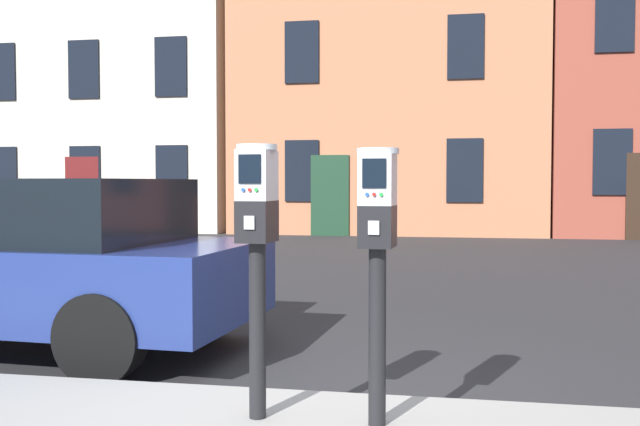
% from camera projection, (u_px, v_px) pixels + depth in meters
% --- Properties ---
extents(ground_plane, '(160.00, 160.00, 0.00)m').
position_uv_depth(ground_plane, '(272.00, 422.00, 4.25)').
color(ground_plane, '#28282B').
extents(parking_meter_near_kerb, '(0.23, 0.26, 1.45)m').
position_uv_depth(parking_meter_near_kerb, '(257.00, 230.00, 3.86)').
color(parking_meter_near_kerb, black).
rests_on(parking_meter_near_kerb, sidewalk_slab).
extents(parking_meter_twin_adjacent, '(0.23, 0.26, 1.43)m').
position_uv_depth(parking_meter_twin_adjacent, '(378.00, 235.00, 3.74)').
color(parking_meter_twin_adjacent, black).
rests_on(parking_meter_twin_adjacent, sidewalk_slab).
extents(townhouse_brownstone, '(7.62, 5.50, 11.62)m').
position_uv_depth(townhouse_brownstone, '(127.00, 40.00, 22.74)').
color(townhouse_brownstone, beige).
rests_on(townhouse_brownstone, ground_plane).
extents(townhouse_grey_stucco, '(8.35, 6.26, 12.31)m').
position_uv_depth(townhouse_grey_stucco, '(393.00, 21.00, 21.57)').
color(townhouse_grey_stucco, '#B7704C').
rests_on(townhouse_grey_stucco, ground_plane).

